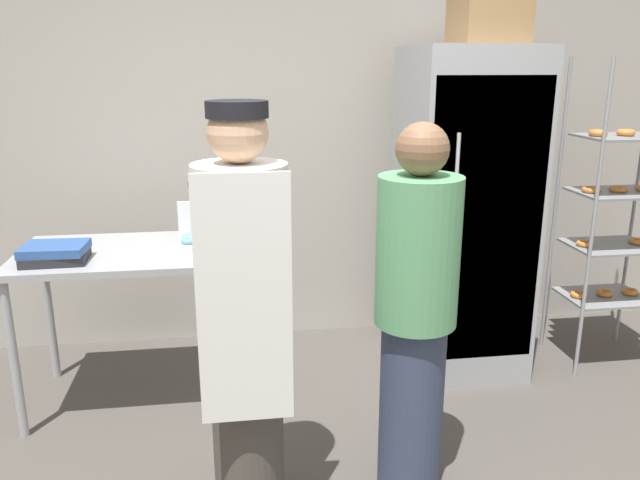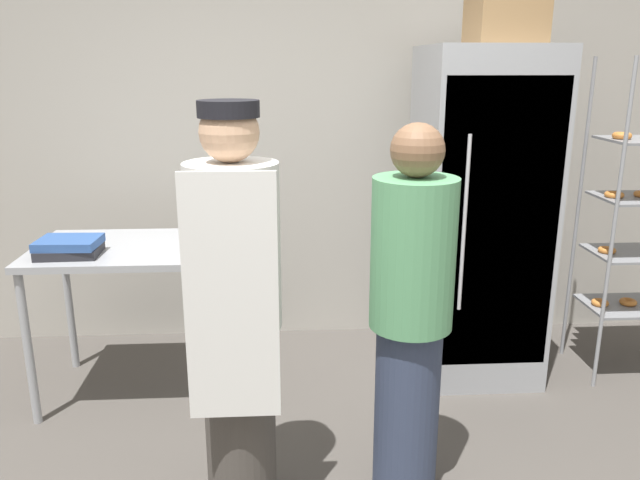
% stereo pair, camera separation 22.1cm
% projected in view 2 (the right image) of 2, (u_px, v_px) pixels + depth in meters
% --- Properties ---
extents(back_wall, '(6.40, 0.12, 2.75)m').
position_uv_depth(back_wall, '(317.00, 132.00, 4.06)').
color(back_wall, '#ADA89E').
rests_on(back_wall, ground_plane).
extents(refrigerator, '(0.69, 0.74, 1.90)m').
position_uv_depth(refrigerator, '(478.00, 217.00, 3.60)').
color(refrigerator, '#9EA0A5').
rests_on(refrigerator, ground_plane).
extents(baking_rack, '(0.56, 0.45, 1.84)m').
position_uv_depth(baking_rack, '(640.00, 223.00, 3.59)').
color(baking_rack, '#93969B').
rests_on(baking_rack, ground_plane).
extents(prep_counter, '(1.14, 0.71, 0.86)m').
position_uv_depth(prep_counter, '(143.00, 262.00, 3.38)').
color(prep_counter, '#9EA0A5').
rests_on(prep_counter, ground_plane).
extents(donut_box, '(0.25, 0.20, 0.24)m').
position_uv_depth(donut_box, '(211.00, 238.00, 3.31)').
color(donut_box, white).
rests_on(donut_box, prep_counter).
extents(blender_pitcher, '(0.14, 0.14, 0.30)m').
position_uv_depth(blender_pitcher, '(213.00, 210.00, 3.56)').
color(blender_pitcher, black).
rests_on(blender_pitcher, prep_counter).
extents(binder_stack, '(0.31, 0.24, 0.09)m').
position_uv_depth(binder_stack, '(69.00, 247.00, 3.17)').
color(binder_stack, '#232328').
rests_on(binder_stack, prep_counter).
extents(cardboard_storage_box, '(0.36, 0.36, 0.27)m').
position_uv_depth(cardboard_storage_box, '(505.00, 18.00, 3.26)').
color(cardboard_storage_box, '#937047').
rests_on(cardboard_storage_box, refrigerator).
extents(person_baker, '(0.36, 0.37, 1.68)m').
position_uv_depth(person_baker, '(236.00, 312.00, 2.42)').
color(person_baker, '#47423D').
rests_on(person_baker, ground_plane).
extents(person_customer, '(0.34, 0.34, 1.59)m').
position_uv_depth(person_customer, '(410.00, 316.00, 2.54)').
color(person_customer, '#333D56').
rests_on(person_customer, ground_plane).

